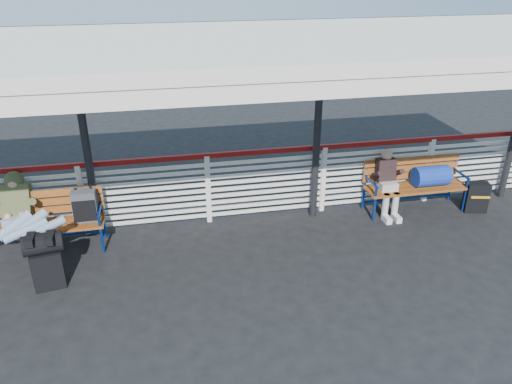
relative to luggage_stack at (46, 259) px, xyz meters
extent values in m
plane|color=black|center=(2.36, -0.49, -0.45)|extent=(60.00, 60.00, 0.00)
cube|color=silver|center=(2.36, 1.41, 0.15)|extent=(12.00, 0.04, 1.04)
cube|color=maroon|center=(2.36, 1.41, 0.75)|extent=(12.00, 0.06, 0.08)
cube|color=silver|center=(2.36, 0.41, 2.63)|extent=(12.60, 3.60, 0.16)
cube|color=silver|center=(2.36, -1.34, 2.50)|extent=(12.60, 0.06, 0.30)
cylinder|color=black|center=(0.56, 1.26, 1.05)|extent=(0.12, 0.12, 3.00)
cylinder|color=black|center=(4.16, 1.26, 1.05)|extent=(0.12, 0.12, 3.00)
cube|color=black|center=(0.00, 0.00, -0.18)|extent=(0.43, 0.30, 0.55)
cylinder|color=black|center=(0.00, 0.00, 0.24)|extent=(0.54, 0.36, 0.28)
cube|color=#9B5C1E|center=(-0.20, 0.95, 0.00)|extent=(1.80, 0.50, 0.04)
cube|color=#9B5C1E|center=(-0.20, 1.21, 0.27)|extent=(1.80, 0.10, 0.40)
cylinder|color=navy|center=(0.65, 0.75, -0.23)|extent=(0.04, 0.04, 0.45)
cylinder|color=navy|center=(0.65, 1.22, 0.00)|extent=(0.04, 0.04, 0.90)
cube|color=#484A4F|center=(0.45, 0.97, 0.26)|extent=(0.35, 0.22, 0.49)
cube|color=#9B5C1E|center=(5.96, 1.06, 0.00)|extent=(1.80, 0.50, 0.04)
cube|color=#9B5C1E|center=(5.96, 1.32, 0.27)|extent=(1.80, 0.10, 0.40)
cylinder|color=navy|center=(5.11, 0.86, -0.23)|extent=(0.04, 0.04, 0.45)
cylinder|color=navy|center=(6.81, 0.86, -0.23)|extent=(0.04, 0.04, 0.45)
cylinder|color=navy|center=(5.11, 1.33, 0.00)|extent=(0.04, 0.04, 0.90)
cylinder|color=navy|center=(6.81, 1.33, 0.00)|extent=(0.04, 0.04, 0.90)
cylinder|color=#102596|center=(6.21, 1.06, 0.20)|extent=(0.61, 0.36, 0.36)
cube|color=#8DA0BE|center=(-0.55, 1.00, 0.09)|extent=(0.36, 0.26, 0.18)
cube|color=#4E502A|center=(-0.55, 1.20, 0.35)|extent=(0.42, 0.38, 0.53)
sphere|color=#4E502A|center=(-0.55, 1.30, 0.63)|extent=(0.28, 0.28, 0.28)
sphere|color=tan|center=(-0.55, 1.26, 0.62)|extent=(0.21, 0.21, 0.21)
cube|color=black|center=(-0.12, -0.06, 0.35)|extent=(0.11, 0.27, 0.10)
cube|color=black|center=(0.12, -0.06, 0.35)|extent=(0.11, 0.27, 0.10)
cube|color=#B0AC9F|center=(5.41, 1.06, 0.08)|extent=(0.30, 0.24, 0.16)
cube|color=black|center=(5.41, 1.20, 0.33)|extent=(0.32, 0.23, 0.42)
sphere|color=tan|center=(5.41, 1.22, 0.60)|extent=(0.19, 0.19, 0.19)
cylinder|color=#B0AC9F|center=(5.32, 0.88, -0.21)|extent=(0.11, 0.11, 0.46)
cylinder|color=#B0AC9F|center=(5.50, 0.88, -0.21)|extent=(0.11, 0.11, 0.46)
cube|color=silver|center=(5.32, 0.78, -0.40)|extent=(0.10, 0.24, 0.10)
cube|color=silver|center=(5.50, 0.78, -0.40)|extent=(0.10, 0.24, 0.10)
cube|color=black|center=(7.01, 0.83, -0.18)|extent=(0.43, 0.30, 0.54)
cube|color=gold|center=(7.01, 0.72, -0.13)|extent=(0.32, 0.09, 0.04)
camera|label=1|loc=(1.62, -6.09, 3.68)|focal=35.00mm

